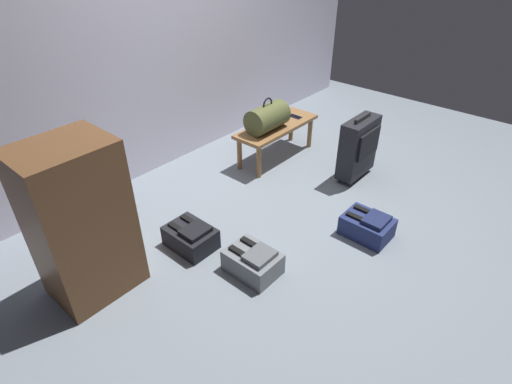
{
  "coord_description": "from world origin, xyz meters",
  "views": [
    {
      "loc": [
        -2.42,
        -1.63,
        2.13
      ],
      "look_at": [
        -0.28,
        0.22,
        0.25
      ],
      "focal_mm": 28.48,
      "sensor_mm": 36.0,
      "label": 1
    }
  ],
  "objects": [
    {
      "name": "ground_plane",
      "position": [
        0.0,
        0.0,
        0.0
      ],
      "size": [
        6.6,
        6.6,
        0.0
      ],
      "primitive_type": "plane",
      "color": "slate"
    },
    {
      "name": "backpack_grey",
      "position": [
        -0.8,
        -0.2,
        0.09
      ],
      "size": [
        0.28,
        0.38,
        0.21
      ],
      "color": "slate",
      "rests_on": "ground"
    },
    {
      "name": "backpack_navy",
      "position": [
        0.11,
        -0.63,
        0.09
      ],
      "size": [
        0.28,
        0.38,
        0.21
      ],
      "color": "navy",
      "rests_on": "ground"
    },
    {
      "name": "cell_phone",
      "position": [
        0.97,
        0.74,
        0.38
      ],
      "size": [
        0.07,
        0.14,
        0.01
      ],
      "color": "#191E4C",
      "rests_on": "bench"
    },
    {
      "name": "bench",
      "position": [
        0.67,
        0.76,
        0.32
      ],
      "size": [
        1.0,
        0.36,
        0.38
      ],
      "color": "olive",
      "rests_on": "ground"
    },
    {
      "name": "suitcase_upright_charcoal",
      "position": [
        0.86,
        -0.09,
        0.34
      ],
      "size": [
        0.46,
        0.21,
        0.65
      ],
      "color": "black",
      "rests_on": "ground"
    },
    {
      "name": "back_wall",
      "position": [
        0.0,
        1.6,
        1.4
      ],
      "size": [
        6.0,
        0.1,
        2.8
      ],
      "primitive_type": "cube",
      "color": "silver",
      "rests_on": "ground"
    },
    {
      "name": "side_cabinet",
      "position": [
        -1.62,
        0.54,
        0.55
      ],
      "size": [
        0.56,
        0.44,
        1.1
      ],
      "color": "brown",
      "rests_on": "ground"
    },
    {
      "name": "duffel_bag_olive",
      "position": [
        0.52,
        0.76,
        0.51
      ],
      "size": [
        0.44,
        0.26,
        0.34
      ],
      "color": "#51562D",
      "rests_on": "bench"
    },
    {
      "name": "backpack_dark",
      "position": [
        -0.91,
        0.35,
        0.09
      ],
      "size": [
        0.28,
        0.38,
        0.21
      ],
      "color": "black",
      "rests_on": "ground"
    }
  ]
}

